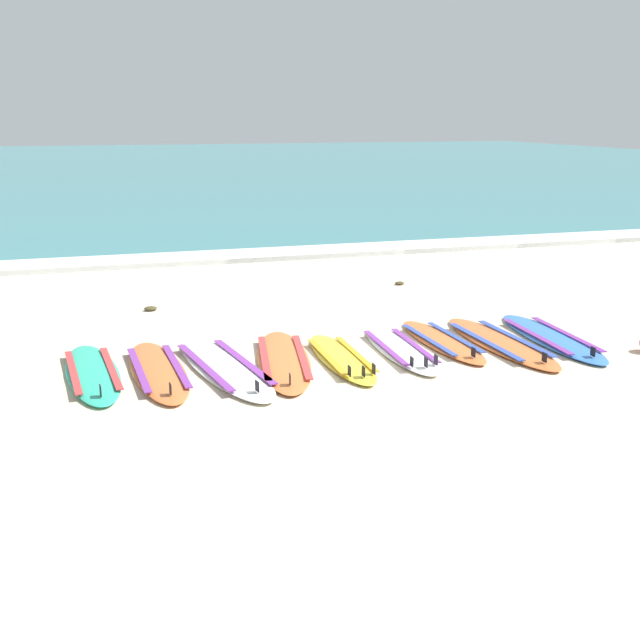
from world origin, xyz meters
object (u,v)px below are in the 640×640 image
Objects in this scene: surfboard_3 at (283,360)px; surfboard_8 at (551,337)px; surfboard_1 at (158,370)px; surfboard_2 at (224,367)px; surfboard_6 at (442,341)px; surfboard_4 at (341,358)px; surfboard_5 at (400,349)px; surfboard_0 at (92,373)px; surfboard_7 at (500,342)px.

surfboard_3 is 1.04× the size of surfboard_8.
surfboard_1 and surfboard_2 have the same top height.
surfboard_6 is at bearing 4.56° from surfboard_2.
surfboard_4 is 0.81m from surfboard_5.
surfboard_0 is 1.07× the size of surfboard_5.
surfboard_0 is at bearing 177.55° from surfboard_8.
surfboard_3 is (2.14, -0.15, -0.00)m from surfboard_0.
surfboard_0 is 2.15m from surfboard_3.
surfboard_2 and surfboard_5 have the same top height.
surfboard_2 is 4.23m from surfboard_8.
surfboard_0 is at bearing 171.81° from surfboard_2.
surfboard_5 is (2.17, 0.06, 0.00)m from surfboard_2.
surfboard_0 is 2.83m from surfboard_4.
surfboard_0 is at bearing 170.16° from surfboard_1.
surfboard_5 is 0.66m from surfboard_6.
surfboard_0 is 1.10× the size of surfboard_6.
surfboard_4 is at bearing -168.08° from surfboard_6.
surfboard_1 and surfboard_5 have the same top height.
surfboard_3 is 1.23× the size of surfboard_4.
surfboard_0 and surfboard_3 have the same top height.
surfboard_5 and surfboard_7 have the same top height.
surfboard_0 is 1.12× the size of surfboard_4.
surfboard_5 is (3.61, -0.15, 0.00)m from surfboard_0.
surfboard_3 is at bearing 4.43° from surfboard_2.
surfboard_4 is at bearing -179.12° from surfboard_8.
surfboard_2 is 1.08× the size of surfboard_7.
surfboard_7 is (2.78, -0.09, -0.00)m from surfboard_3.
surfboard_0 is 3.61m from surfboard_5.
surfboard_2 is 0.71m from surfboard_3.
surfboard_1 is at bearing -177.75° from surfboard_6.
surfboard_4 is 2.11m from surfboard_7.
surfboard_7 is at bearing -2.81° from surfboard_0.
surfboard_4 is at bearing -178.80° from surfboard_7.
surfboard_6 is at bearing 14.81° from surfboard_5.
surfboard_1 is 0.94× the size of surfboard_3.
surfboard_5 is at bearing -2.40° from surfboard_0.
surfboard_7 is at bearing 1.20° from surfboard_4.
surfboard_7 is at bearing -1.62° from surfboard_1.
surfboard_5 is 1.32m from surfboard_7.
surfboard_2 is 1.38m from surfboard_4.
surfboard_0 is 0.98× the size of surfboard_1.
surfboard_2 and surfboard_6 have the same top height.
surfboard_8 is (5.66, -0.24, -0.00)m from surfboard_0.
surfboard_3 is (1.44, -0.03, -0.00)m from surfboard_1.
surfboard_3 is at bearing -4.05° from surfboard_0.
surfboard_2 is 1.11× the size of surfboard_8.
surfboard_3 and surfboard_5 have the same top height.
surfboard_3 is 3.52m from surfboard_8.
surfboard_0 is at bearing 175.95° from surfboard_3.
surfboard_5 is at bearing 177.48° from surfboard_8.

